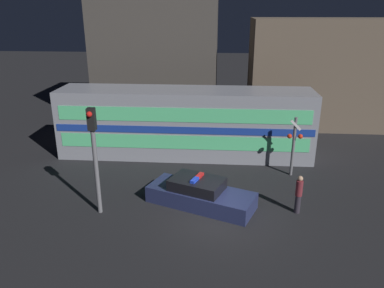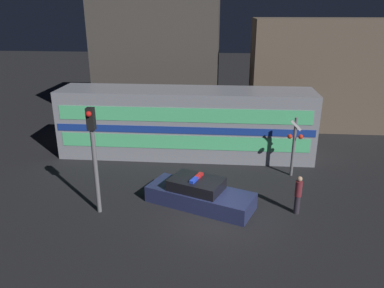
% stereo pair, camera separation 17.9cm
% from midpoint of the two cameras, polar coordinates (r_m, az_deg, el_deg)
% --- Properties ---
extents(ground_plane, '(120.00, 120.00, 0.00)m').
position_cam_midpoint_polar(ground_plane, '(15.98, 3.72, -11.24)').
color(ground_plane, black).
extents(train, '(14.54, 2.84, 3.92)m').
position_cam_midpoint_polar(train, '(21.84, -1.28, 3.24)').
color(train, gray).
rests_on(train, ground_plane).
extents(police_car, '(5.03, 3.37, 1.35)m').
position_cam_midpoint_polar(police_car, '(16.72, 0.92, -7.68)').
color(police_car, navy).
rests_on(police_car, ground_plane).
extents(pedestrian, '(0.29, 0.29, 1.72)m').
position_cam_midpoint_polar(pedestrian, '(16.53, 15.64, -7.36)').
color(pedestrian, '#2D2833').
rests_on(pedestrian, ground_plane).
extents(crossing_signal_near, '(0.78, 0.35, 3.14)m').
position_cam_midpoint_polar(crossing_signal_near, '(19.73, 15.00, 0.06)').
color(crossing_signal_near, slate).
rests_on(crossing_signal_near, ground_plane).
extents(traffic_light_corner, '(0.30, 0.46, 4.62)m').
position_cam_midpoint_polar(traffic_light_corner, '(15.69, -14.96, -1.01)').
color(traffic_light_corner, slate).
rests_on(traffic_light_corner, ground_plane).
extents(building_left, '(9.02, 6.97, 9.86)m').
position_cam_midpoint_polar(building_left, '(30.04, -5.27, 13.61)').
color(building_left, '#47423D').
rests_on(building_left, ground_plane).
extents(building_center, '(10.65, 4.73, 7.59)m').
position_cam_midpoint_polar(building_center, '(29.12, 19.34, 10.12)').
color(building_center, brown).
rests_on(building_center, ground_plane).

